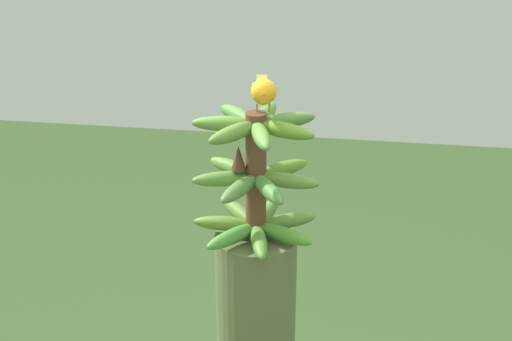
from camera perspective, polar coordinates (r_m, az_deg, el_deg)
The scene contains 2 objects.
banana_bunch at distance 1.72m, azimuth -0.02°, elevation -0.47°, with size 0.31×0.31×0.32m.
perched_bird at distance 1.64m, azimuth 0.59°, elevation 6.24°, with size 0.07×0.21×0.09m.
Camera 1 is at (-0.24, 1.55, 2.17)m, focal length 50.97 mm.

